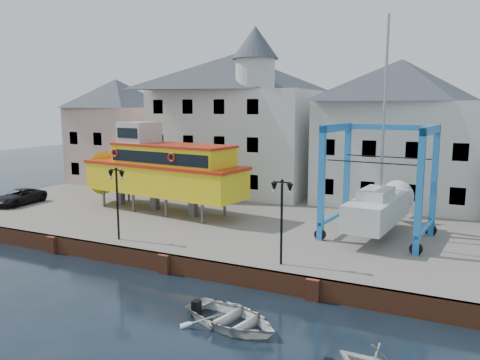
% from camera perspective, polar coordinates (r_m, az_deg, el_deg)
% --- Properties ---
extents(ground, '(140.00, 140.00, 0.00)m').
position_cam_1_polar(ground, '(25.22, -9.14, -11.12)').
color(ground, black).
rests_on(ground, ground).
extents(hardstanding, '(44.00, 22.00, 1.00)m').
position_cam_1_polar(hardstanding, '(34.28, 1.39, -4.74)').
color(hardstanding, slate).
rests_on(hardstanding, ground).
extents(quay_wall, '(44.00, 0.47, 1.00)m').
position_cam_1_polar(quay_wall, '(25.14, -9.03, -9.97)').
color(quay_wall, brown).
rests_on(quay_wall, ground).
extents(building_pink, '(8.00, 7.00, 10.30)m').
position_cam_1_polar(building_pink, '(49.05, -14.69, 5.77)').
color(building_pink, tan).
rests_on(building_pink, hardstanding).
extents(building_white_main, '(14.00, 8.30, 14.00)m').
position_cam_1_polar(building_white_main, '(42.10, -0.50, 7.22)').
color(building_white_main, silver).
rests_on(building_white_main, hardstanding).
extents(building_white_right, '(12.00, 8.00, 11.20)m').
position_cam_1_polar(building_white_right, '(38.72, 18.77, 5.49)').
color(building_white_right, silver).
rests_on(building_white_right, hardstanding).
extents(lamp_post_left, '(1.12, 0.32, 4.20)m').
position_cam_1_polar(lamp_post_left, '(27.48, -14.80, -0.63)').
color(lamp_post_left, black).
rests_on(lamp_post_left, hardstanding).
extents(lamp_post_right, '(1.12, 0.32, 4.20)m').
position_cam_1_polar(lamp_post_right, '(22.40, 5.12, -2.49)').
color(lamp_post_right, black).
rests_on(lamp_post_right, hardstanding).
extents(tour_boat, '(15.22, 5.49, 6.48)m').
position_cam_1_polar(tour_boat, '(34.89, -10.41, 1.30)').
color(tour_boat, '#59595E').
rests_on(tour_boat, hardstanding).
extents(travel_lift, '(6.37, 8.58, 12.70)m').
position_cam_1_polar(travel_lift, '(28.98, 16.86, -2.35)').
color(travel_lift, '#2371B5').
rests_on(travel_lift, hardstanding).
extents(van, '(2.34, 4.46, 1.20)m').
position_cam_1_polar(van, '(40.60, -25.32, -1.87)').
color(van, black).
rests_on(van, hardstanding).
extents(motorboat_b, '(4.81, 3.93, 0.87)m').
position_cam_1_polar(motorboat_b, '(19.42, -1.07, -17.34)').
color(motorboat_b, silver).
rests_on(motorboat_b, ground).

